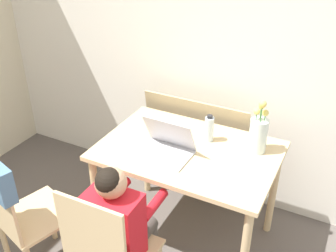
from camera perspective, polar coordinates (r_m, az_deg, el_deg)
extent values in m
cube|color=white|center=(2.76, 12.63, 10.87)|extent=(6.40, 0.05, 2.50)
cube|color=#D6B784|center=(2.50, 2.96, -3.62)|extent=(1.12, 0.76, 0.03)
cylinder|color=#D6B784|center=(2.71, -10.29, -10.96)|extent=(0.05, 0.05, 0.72)
cylinder|color=#D6B784|center=(3.15, -3.15, -4.04)|extent=(0.05, 0.05, 0.72)
cylinder|color=#D6B784|center=(2.86, 15.02, -9.09)|extent=(0.05, 0.05, 0.72)
cube|color=#D6B784|center=(2.00, -10.94, -16.31)|extent=(0.38, 0.02, 0.50)
cylinder|color=#D6B784|center=(2.61, -8.25, -17.35)|extent=(0.04, 0.04, 0.42)
cube|color=#D6B784|center=(2.61, -18.56, -12.23)|extent=(0.50, 0.50, 0.02)
cylinder|color=#D6B784|center=(2.70, -12.71, -15.94)|extent=(0.04, 0.04, 0.42)
cylinder|color=#D6B784|center=(2.92, -16.63, -12.33)|extent=(0.04, 0.04, 0.42)
cylinder|color=#D6B784|center=(2.83, -22.64, -15.28)|extent=(0.04, 0.04, 0.42)
cube|color=red|center=(2.14, -7.75, -14.06)|extent=(0.29, 0.19, 0.40)
sphere|color=tan|center=(1.96, -8.30, -8.15)|extent=(0.16, 0.16, 0.16)
sphere|color=black|center=(1.94, -8.59, -7.92)|extent=(0.14, 0.14, 0.14)
cylinder|color=#4C4742|center=(2.33, -4.09, -15.76)|extent=(0.10, 0.28, 0.09)
cylinder|color=#4C4742|center=(2.38, -6.92, -14.70)|extent=(0.10, 0.28, 0.09)
cylinder|color=#4C4742|center=(2.58, -2.28, -17.43)|extent=(0.07, 0.07, 0.44)
cylinder|color=#4C4742|center=(2.62, -4.91, -16.46)|extent=(0.07, 0.07, 0.44)
cylinder|color=red|center=(2.21, -2.03, -11.38)|extent=(0.06, 0.24, 0.06)
cylinder|color=red|center=(2.31, -7.53, -9.52)|extent=(0.06, 0.24, 0.06)
cube|color=#B2B2B7|center=(2.43, -0.54, -4.11)|extent=(0.33, 0.25, 0.01)
cube|color=silver|center=(2.42, -0.54, -3.99)|extent=(0.29, 0.18, 0.00)
cube|color=#B2B2B7|center=(2.42, 0.22, -1.08)|extent=(0.33, 0.12, 0.22)
cube|color=#19284C|center=(2.42, 0.25, -1.01)|extent=(0.29, 0.11, 0.19)
cylinder|color=silver|center=(2.48, 12.94, -1.37)|extent=(0.11, 0.11, 0.22)
cylinder|color=#3D7A38|center=(2.45, 13.65, -0.47)|extent=(0.01, 0.01, 0.23)
sphere|color=#EFDB66|center=(2.40, 13.97, 1.86)|extent=(0.04, 0.04, 0.04)
cylinder|color=#3D7A38|center=(2.47, 13.09, 0.15)|extent=(0.01, 0.01, 0.25)
sphere|color=#EFDB66|center=(2.41, 13.43, 2.77)|extent=(0.04, 0.04, 0.04)
cylinder|color=#3D7A38|center=(2.45, 12.48, -0.33)|extent=(0.01, 0.01, 0.23)
sphere|color=#EFDB66|center=(2.40, 12.78, 2.05)|extent=(0.04, 0.04, 0.04)
cylinder|color=#3D7A38|center=(2.41, 13.17, -0.01)|extent=(0.01, 0.01, 0.30)
sphere|color=#EFDB66|center=(2.35, 13.58, 3.12)|extent=(0.05, 0.05, 0.05)
cylinder|color=silver|center=(2.54, 5.99, -0.47)|extent=(0.06, 0.06, 0.17)
cylinder|color=#262628|center=(2.50, 6.10, 1.36)|extent=(0.04, 0.04, 0.02)
cube|color=tan|center=(3.11, 4.07, -3.05)|extent=(0.83, 0.14, 0.86)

